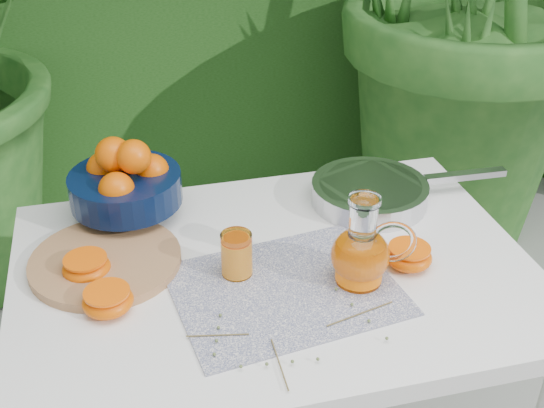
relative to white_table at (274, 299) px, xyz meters
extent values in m
cube|color=white|center=(0.00, 0.00, 0.06)|extent=(1.00, 0.70, 0.04)
cylinder|color=white|center=(-0.45, 0.30, -0.31)|extent=(0.04, 0.04, 0.71)
cylinder|color=white|center=(0.45, 0.30, -0.31)|extent=(0.04, 0.04, 0.71)
cube|color=#0D174A|center=(0.00, -0.08, 0.08)|extent=(0.44, 0.36, 0.00)
cylinder|color=#A7774B|center=(-0.32, 0.08, 0.09)|extent=(0.30, 0.30, 0.02)
cylinder|color=black|center=(-0.26, 0.25, 0.10)|extent=(0.11, 0.11, 0.04)
cylinder|color=black|center=(-0.26, 0.25, 0.15)|extent=(0.30, 0.30, 0.07)
sphere|color=#D15402|center=(-0.30, 0.30, 0.18)|extent=(0.09, 0.09, 0.07)
sphere|color=#D15402|center=(-0.20, 0.26, 0.18)|extent=(0.09, 0.09, 0.07)
sphere|color=#D15402|center=(-0.28, 0.20, 0.18)|extent=(0.09, 0.09, 0.07)
sphere|color=#D15402|center=(-0.24, 0.31, 0.18)|extent=(0.09, 0.09, 0.07)
sphere|color=#D15402|center=(-0.28, 0.26, 0.23)|extent=(0.10, 0.10, 0.08)
sphere|color=#D15402|center=(-0.24, 0.23, 0.23)|extent=(0.09, 0.09, 0.07)
cylinder|color=white|center=(0.14, -0.08, 0.09)|extent=(0.11, 0.11, 0.01)
ellipsoid|color=white|center=(0.14, -0.08, 0.14)|extent=(0.14, 0.14, 0.10)
cylinder|color=white|center=(0.14, -0.08, 0.22)|extent=(0.06, 0.06, 0.07)
cylinder|color=white|center=(0.14, -0.08, 0.26)|extent=(0.07, 0.07, 0.01)
torus|color=white|center=(0.19, -0.10, 0.17)|extent=(0.09, 0.04, 0.09)
cylinder|color=#DB5E04|center=(0.14, -0.08, 0.13)|extent=(0.11, 0.11, 0.08)
cylinder|color=white|center=(-0.08, -0.01, 0.13)|extent=(0.08, 0.08, 0.09)
cylinder|color=orange|center=(-0.08, -0.01, 0.12)|extent=(0.07, 0.07, 0.07)
cylinder|color=#FA5A07|center=(-0.08, -0.01, 0.16)|extent=(0.06, 0.06, 0.00)
cylinder|color=#B9B9BE|center=(0.27, 0.19, 0.11)|extent=(0.27, 0.27, 0.05)
cylinder|color=silver|center=(0.27, 0.19, 0.12)|extent=(0.23, 0.23, 0.01)
cube|color=#B9B9BE|center=(0.49, 0.18, 0.12)|extent=(0.19, 0.03, 0.02)
ellipsoid|color=#D15402|center=(-0.32, -0.06, 0.10)|extent=(0.10, 0.10, 0.04)
cylinder|color=#FA5A07|center=(-0.32, -0.06, 0.12)|extent=(0.09, 0.09, 0.00)
ellipsoid|color=#D15402|center=(-0.35, 0.05, 0.10)|extent=(0.10, 0.10, 0.04)
cylinder|color=#FA5A07|center=(-0.35, 0.05, 0.12)|extent=(0.09, 0.09, 0.00)
ellipsoid|color=#D15402|center=(0.25, -0.06, 0.10)|extent=(0.10, 0.10, 0.04)
cylinder|color=#FA5A07|center=(0.25, -0.06, 0.12)|extent=(0.09, 0.09, 0.00)
cylinder|color=brown|center=(-0.06, -0.26, 0.09)|extent=(0.00, 0.12, 0.00)
sphere|color=#546334|center=(-0.12, -0.26, 0.09)|extent=(0.01, 0.01, 0.01)
sphere|color=#546334|center=(-0.08, -0.26, 0.09)|extent=(0.01, 0.01, 0.01)
sphere|color=#546334|center=(-0.04, -0.26, 0.09)|extent=(0.01, 0.01, 0.01)
sphere|color=#546334|center=(0.00, -0.27, 0.09)|extent=(0.01, 0.01, 0.01)
cylinder|color=brown|center=(0.11, -0.18, 0.09)|extent=(0.13, 0.04, 0.00)
sphere|color=#546334|center=(0.09, -0.10, 0.09)|extent=(0.01, 0.01, 0.01)
sphere|color=#546334|center=(0.10, -0.15, 0.09)|extent=(0.01, 0.01, 0.01)
sphere|color=#546334|center=(0.12, -0.20, 0.09)|extent=(0.01, 0.01, 0.01)
sphere|color=#546334|center=(0.13, -0.25, 0.09)|extent=(0.01, 0.01, 0.01)
cylinder|color=brown|center=(-0.14, -0.17, 0.09)|extent=(0.10, 0.02, 0.00)
sphere|color=#546334|center=(-0.16, -0.22, 0.09)|extent=(0.01, 0.01, 0.01)
sphere|color=#546334|center=(-0.15, -0.19, 0.09)|extent=(0.01, 0.01, 0.01)
sphere|color=#546334|center=(-0.14, -0.16, 0.09)|extent=(0.01, 0.01, 0.01)
sphere|color=#546334|center=(-0.13, -0.13, 0.09)|extent=(0.01, 0.01, 0.01)
camera|label=1|loc=(-0.26, -1.03, 0.87)|focal=45.00mm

